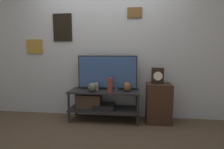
# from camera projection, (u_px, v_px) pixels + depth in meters

# --- Properties ---
(ground_plane) EXTENTS (12.00, 12.00, 0.00)m
(ground_plane) POSITION_uv_depth(u_px,v_px,m) (102.00, 126.00, 2.82)
(ground_plane) COLOR #4C3D2D
(wall_back) EXTENTS (6.40, 0.08, 2.70)m
(wall_back) POSITION_uv_depth(u_px,v_px,m) (106.00, 43.00, 3.18)
(wall_back) COLOR #B2BCC6
(wall_back) RESTS_ON ground_plane
(media_console) EXTENTS (1.21, 0.44, 0.53)m
(media_console) POSITION_uv_depth(u_px,v_px,m) (99.00, 101.00, 3.05)
(media_console) COLOR #232326
(media_console) RESTS_ON ground_plane
(television) EXTENTS (1.04, 0.05, 0.60)m
(television) POSITION_uv_depth(u_px,v_px,m) (107.00, 72.00, 3.06)
(television) COLOR black
(television) RESTS_ON media_console
(vase_slim_bronze) EXTENTS (0.08, 0.08, 0.16)m
(vase_slim_bronze) POSITION_uv_depth(u_px,v_px,m) (116.00, 86.00, 2.99)
(vase_slim_bronze) COLOR #2D4251
(vase_slim_bronze) RESTS_ON media_console
(vase_urn_stoneware) EXTENTS (0.13, 0.15, 0.17)m
(vase_urn_stoneware) POSITION_uv_depth(u_px,v_px,m) (127.00, 87.00, 2.92)
(vase_urn_stoneware) COLOR brown
(vase_urn_stoneware) RESTS_ON media_console
(vase_tall_ceramic) EXTENTS (0.09, 0.09, 0.24)m
(vase_tall_ceramic) POSITION_uv_depth(u_px,v_px,m) (110.00, 85.00, 2.86)
(vase_tall_ceramic) COLOR brown
(vase_tall_ceramic) RESTS_ON media_console
(vase_round_glass) EXTENTS (0.15, 0.15, 0.15)m
(vase_round_glass) POSITION_uv_depth(u_px,v_px,m) (92.00, 87.00, 2.90)
(vase_round_glass) COLOR #4C5647
(vase_round_glass) RESTS_ON media_console
(candle_jar) EXTENTS (0.08, 0.08, 0.13)m
(candle_jar) POSITION_uv_depth(u_px,v_px,m) (96.00, 86.00, 3.03)
(candle_jar) COLOR #C1B29E
(candle_jar) RESTS_ON media_console
(side_table) EXTENTS (0.41, 0.37, 0.66)m
(side_table) POSITION_uv_depth(u_px,v_px,m) (158.00, 103.00, 2.96)
(side_table) COLOR #382319
(side_table) RESTS_ON ground_plane
(mantel_clock) EXTENTS (0.19, 0.11, 0.27)m
(mantel_clock) POSITION_uv_depth(u_px,v_px,m) (157.00, 76.00, 2.92)
(mantel_clock) COLOR black
(mantel_clock) RESTS_ON side_table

